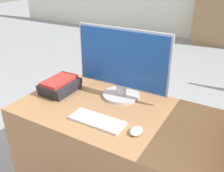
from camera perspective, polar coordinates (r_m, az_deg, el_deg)
desk at (r=1.77m, az=2.20°, el=-16.32°), size 1.38×0.70×0.74m
monitor at (r=1.64m, az=2.27°, el=4.99°), size 0.65×0.25×0.47m
keyboard at (r=1.46m, az=-3.42°, el=-7.92°), size 0.33×0.13×0.02m
mouse at (r=1.37m, az=5.57°, el=-10.19°), size 0.07×0.09×0.03m
book_stack at (r=1.81m, az=-11.81°, el=0.11°), size 0.20×0.27×0.10m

